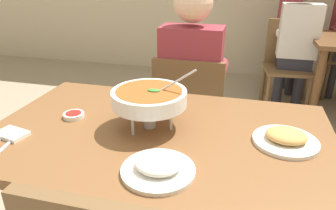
# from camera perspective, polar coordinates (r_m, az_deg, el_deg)

# --- Properties ---
(dining_table_main) EXTENTS (1.37, 0.85, 0.77)m
(dining_table_main) POSITION_cam_1_polar(r_m,az_deg,el_deg) (1.31, -1.65, -9.07)
(dining_table_main) COLOR brown
(dining_table_main) RESTS_ON ground_plane
(chair_diner_main) EXTENTS (0.44, 0.44, 0.90)m
(chair_diner_main) POSITION_cam_1_polar(r_m,az_deg,el_deg) (1.99, 4.02, -1.86)
(chair_diner_main) COLOR brown
(chair_diner_main) RESTS_ON ground_plane
(diner_main) EXTENTS (0.40, 0.45, 1.31)m
(diner_main) POSITION_cam_1_polar(r_m,az_deg,el_deg) (1.93, 4.41, 4.87)
(diner_main) COLOR #2D2D38
(diner_main) RESTS_ON ground_plane
(curry_bowl) EXTENTS (0.33, 0.30, 0.26)m
(curry_bowl) POSITION_cam_1_polar(r_m,az_deg,el_deg) (1.23, -3.49, 1.30)
(curry_bowl) COLOR silver
(curry_bowl) RESTS_ON dining_table_main
(rice_plate) EXTENTS (0.24, 0.24, 0.06)m
(rice_plate) POSITION_cam_1_polar(r_m,az_deg,el_deg) (1.01, -1.84, -11.34)
(rice_plate) COLOR white
(rice_plate) RESTS_ON dining_table_main
(appetizer_plate) EXTENTS (0.24, 0.24, 0.06)m
(appetizer_plate) POSITION_cam_1_polar(r_m,az_deg,el_deg) (1.24, 20.82, -5.74)
(appetizer_plate) COLOR white
(appetizer_plate) RESTS_ON dining_table_main
(sauce_dish) EXTENTS (0.09, 0.09, 0.02)m
(sauce_dish) POSITION_cam_1_polar(r_m,az_deg,el_deg) (1.42, -16.93, -1.77)
(sauce_dish) COLOR white
(sauce_dish) RESTS_ON dining_table_main
(napkin_folded) EXTENTS (0.13, 0.10, 0.02)m
(napkin_folded) POSITION_cam_1_polar(r_m,az_deg,el_deg) (1.36, -26.76, -4.79)
(napkin_folded) COLOR white
(napkin_folded) RESTS_ON dining_table_main
(spoon_utensil) EXTENTS (0.04, 0.17, 0.01)m
(spoon_utensil) POSITION_cam_1_polar(r_m,az_deg,el_deg) (1.31, -27.08, -6.13)
(spoon_utensil) COLOR silver
(spoon_utensil) RESTS_ON dining_table_main
(chair_bg_left) EXTENTS (0.48, 0.48, 0.90)m
(chair_bg_left) POSITION_cam_1_polar(r_m,az_deg,el_deg) (3.43, 20.97, 7.79)
(chair_bg_left) COLOR brown
(chair_bg_left) RESTS_ON ground_plane
(chair_bg_right) EXTENTS (0.46, 0.46, 0.90)m
(chair_bg_right) POSITION_cam_1_polar(r_m,az_deg,el_deg) (3.90, 22.35, 9.40)
(chair_bg_right) COLOR brown
(chair_bg_right) RESTS_ON ground_plane
(patron_bg_left) EXTENTS (0.40, 0.45, 1.31)m
(patron_bg_left) POSITION_cam_1_polar(r_m,az_deg,el_deg) (3.33, 22.69, 11.29)
(patron_bg_left) COLOR #2D2D38
(patron_bg_left) RESTS_ON ground_plane
(patron_bg_right) EXTENTS (0.45, 0.40, 1.31)m
(patron_bg_right) POSITION_cam_1_polar(r_m,az_deg,el_deg) (3.83, 21.50, 12.96)
(patron_bg_right) COLOR #2D2D38
(patron_bg_right) RESTS_ON ground_plane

